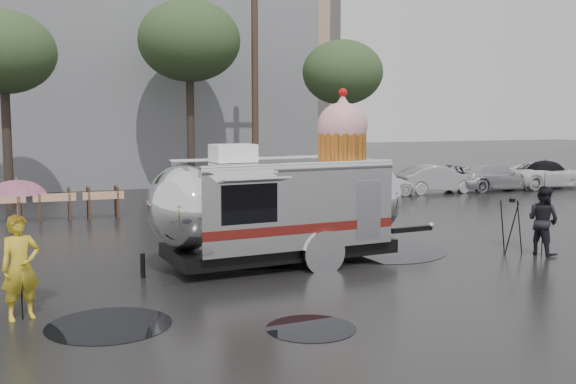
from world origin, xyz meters
name	(u,v)px	position (x,y,z in m)	size (l,w,h in m)	color
ground	(342,273)	(0.00, 0.00, 0.00)	(120.00, 120.00, 0.00)	black
puddles	(298,253)	(-0.11, 2.32, 0.01)	(9.58, 10.87, 0.01)	black
grey_building	(76,53)	(-4.00, 24.00, 6.50)	(22.00, 12.00, 13.00)	slate
utility_pole	(255,84)	(2.50, 14.00, 4.62)	(1.60, 0.28, 9.00)	#473323
tree_left	(3,53)	(-7.00, 13.00, 5.48)	(3.64, 3.64, 6.95)	#382D26
tree_mid	(189,41)	(0.00, 15.00, 6.34)	(4.20, 4.20, 8.03)	#382D26
tree_right	(343,73)	(6.00, 13.00, 5.06)	(3.36, 3.36, 6.42)	#382D26
barricade_row	(55,203)	(-5.55, 9.96, 0.52)	(4.30, 0.80, 1.00)	#473323
parked_cars	(471,175)	(11.78, 12.00, 0.72)	(13.20, 1.90, 1.50)	silver
airstream_trailer	(284,201)	(-0.80, 1.42, 1.42)	(7.51, 3.30, 4.05)	silver
person_left	(20,268)	(-6.31, -1.11, 0.87)	(0.63, 0.42, 1.74)	gold
umbrella_pink	(17,202)	(-6.31, -1.11, 1.95)	(1.19, 1.19, 2.36)	pink
person_right	(543,220)	(5.37, 0.10, 0.83)	(0.80, 0.44, 1.66)	black
umbrella_black	(545,175)	(5.37, 0.10, 1.93)	(1.12, 1.12, 2.32)	black
tripod	(511,222)	(4.75, 0.48, 0.78)	(0.52, 0.56, 1.36)	black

